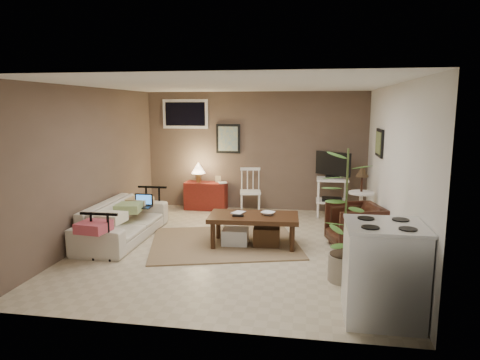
% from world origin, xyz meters
% --- Properties ---
extents(floor, '(5.00, 5.00, 0.00)m').
position_xyz_m(floor, '(0.00, 0.00, 0.00)').
color(floor, '#C1B293').
rests_on(floor, ground).
extents(art_back, '(0.50, 0.03, 0.60)m').
position_xyz_m(art_back, '(-0.55, 2.48, 1.45)').
color(art_back, black).
extents(art_right, '(0.03, 0.60, 0.45)m').
position_xyz_m(art_right, '(2.23, 1.05, 1.52)').
color(art_right, black).
extents(window, '(0.96, 0.03, 0.60)m').
position_xyz_m(window, '(-1.45, 2.48, 1.95)').
color(window, white).
extents(rug, '(2.63, 2.32, 0.02)m').
position_xyz_m(rug, '(-0.16, 0.11, 0.01)').
color(rug, '#87704F').
rests_on(rug, floor).
extents(coffee_table, '(1.38, 0.77, 0.51)m').
position_xyz_m(coffee_table, '(0.29, 0.07, 0.28)').
color(coffee_table, '#3C2010').
rests_on(coffee_table, floor).
extents(sofa, '(0.59, 2.04, 0.80)m').
position_xyz_m(sofa, '(-1.80, 0.07, 0.40)').
color(sofa, beige).
rests_on(sofa, floor).
extents(sofa_pillows, '(0.39, 1.94, 0.14)m').
position_xyz_m(sofa_pillows, '(-1.75, -0.16, 0.49)').
color(sofa_pillows, '#F1EBC7').
rests_on(sofa_pillows, sofa).
extents(sofa_end_rails, '(0.55, 2.04, 0.69)m').
position_xyz_m(sofa_end_rails, '(-1.68, 0.07, 0.34)').
color(sofa_end_rails, black).
rests_on(sofa_end_rails, floor).
extents(laptop, '(0.31, 0.23, 0.21)m').
position_xyz_m(laptop, '(-1.60, 0.43, 0.52)').
color(laptop, black).
rests_on(laptop, sofa).
extents(red_console, '(0.85, 0.38, 0.98)m').
position_xyz_m(red_console, '(-1.00, 2.26, 0.34)').
color(red_console, maroon).
rests_on(red_console, floor).
extents(spindle_chair, '(0.46, 0.46, 0.89)m').
position_xyz_m(spindle_chair, '(-0.04, 2.12, 0.42)').
color(spindle_chair, white).
rests_on(spindle_chair, floor).
extents(tv_stand, '(0.64, 0.48, 1.25)m').
position_xyz_m(tv_stand, '(1.55, 2.10, 0.66)').
color(tv_stand, white).
rests_on(tv_stand, floor).
extents(side_table, '(0.42, 0.42, 1.13)m').
position_xyz_m(side_table, '(1.99, 1.15, 0.70)').
color(side_table, white).
rests_on(side_table, floor).
extents(armchair, '(0.85, 0.88, 0.74)m').
position_xyz_m(armchair, '(1.81, 0.19, 0.37)').
color(armchair, black).
rests_on(armchair, floor).
extents(potted_plant, '(0.41, 0.41, 1.64)m').
position_xyz_m(potted_plant, '(1.56, -1.08, 0.87)').
color(potted_plant, gray).
rests_on(potted_plant, floor).
extents(stove, '(0.76, 0.70, 0.99)m').
position_xyz_m(stove, '(1.87, -1.97, 0.49)').
color(stove, white).
rests_on(stove, floor).
extents(bowl, '(0.20, 0.12, 0.20)m').
position_xyz_m(bowl, '(0.52, 0.12, 0.58)').
color(bowl, '#3C2010').
rests_on(bowl, coffee_table).
extents(book_table, '(0.15, 0.07, 0.22)m').
position_xyz_m(book_table, '(-0.02, 0.17, 0.59)').
color(book_table, '#3C2010').
rests_on(book_table, coffee_table).
extents(book_console, '(0.16, 0.08, 0.23)m').
position_xyz_m(book_console, '(-0.70, 2.18, 0.68)').
color(book_console, '#3C2010').
rests_on(book_console, red_console).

